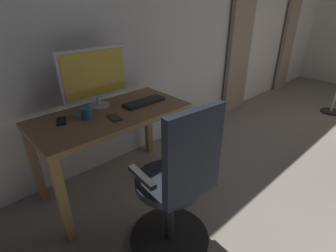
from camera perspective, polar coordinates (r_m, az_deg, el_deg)
The scene contains 10 objects.
back_room_partition at distance 3.61m, azimuth 11.53°, elevation 23.98°, with size 6.18×0.10×2.86m, color silver.
curtain_left_panel at distance 5.25m, azimuth 26.25°, elevation 21.55°, with size 0.36×0.06×2.65m, color gray.
curtain_right_panel at distance 3.87m, azimuth 16.47°, elevation 22.09°, with size 0.49×0.06×2.65m, color gray.
desk at distance 2.16m, azimuth -12.26°, elevation 0.29°, with size 1.25×0.63×0.74m.
office_chair at distance 1.62m, azimuth 1.92°, elevation -14.36°, with size 0.56×0.56×1.10m.
computer_monitor at distance 2.19m, azimuth -16.04°, elevation 10.85°, with size 0.59×0.18×0.49m.
computer_keyboard at distance 2.26m, azimuth -5.29°, elevation 5.39°, with size 0.38×0.13×0.02m, color #232328.
cell_phone_face_up at distance 2.07m, azimuth -22.71°, elevation 1.05°, with size 0.07×0.14×0.01m, color black.
cell_phone_by_monitor at distance 2.01m, azimuth -11.82°, elevation 1.89°, with size 0.07×0.14×0.01m, color #333338.
mug_tea at distance 2.04m, azimuth -17.81°, elevation 2.69°, with size 0.12×0.08×0.09m.
Camera 1 is at (2.89, -0.72, 1.57)m, focal length 27.30 mm.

